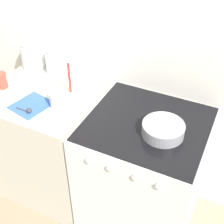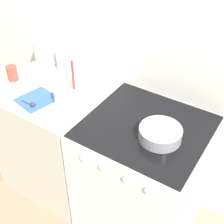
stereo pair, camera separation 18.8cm
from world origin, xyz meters
name	(u,v)px [view 1 (the left image)]	position (x,y,z in m)	size (l,w,h in m)	color
wall_back	(115,43)	(0.00, 0.72, 1.20)	(4.54, 0.05, 2.40)	white
countertop_cabinet	(51,141)	(-0.37, 0.35, 0.46)	(0.74, 0.70, 0.92)	beige
stove	(143,173)	(0.39, 0.35, 0.46)	(0.76, 0.72, 0.92)	silver
mixing_bowl	(66,96)	(-0.15, 0.30, 0.98)	(0.22, 0.22, 0.31)	white
baking_pan	(163,129)	(0.51, 0.29, 0.96)	(0.24, 0.24, 0.08)	gray
storage_jar_left	(33,57)	(-0.63, 0.59, 1.01)	(0.17, 0.17, 0.21)	silver
storage_jar_middle	(55,64)	(-0.43, 0.59, 1.00)	(0.14, 0.14, 0.20)	silver
tin_can	(2,80)	(-0.66, 0.28, 0.97)	(0.07, 0.07, 0.11)	#CC3F33
recipe_page	(31,105)	(-0.35, 0.19, 0.92)	(0.26, 0.27, 0.01)	#3359B2
measuring_spoon	(27,110)	(-0.32, 0.12, 0.93)	(0.12, 0.04, 0.04)	#333338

